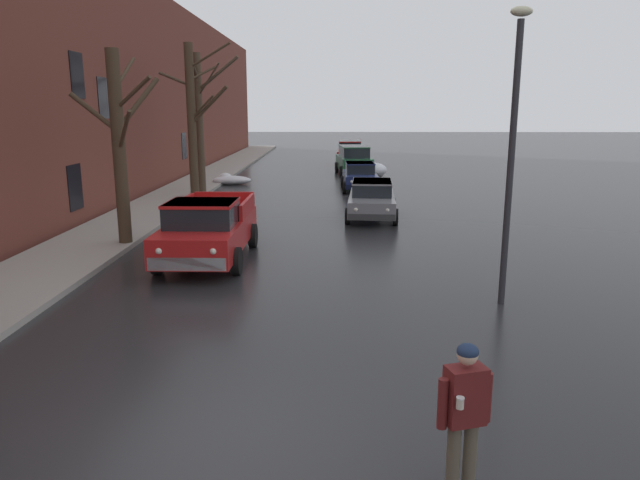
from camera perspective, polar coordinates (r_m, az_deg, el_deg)
name	(u,v)px	position (r m, az deg, el deg)	size (l,w,h in m)	color
ground_plane	(226,450)	(7.83, -9.07, -19.50)	(200.00, 200.00, 0.00)	#232326
left_sidewalk_slab	(157,206)	(25.93, -15.56, 3.17)	(2.80, 80.00, 0.14)	gray
brick_townhouse_facade	(103,85)	(26.24, -20.32, 13.91)	(0.63, 80.00, 10.13)	brown
snow_bank_near_corner_left	(230,180)	(33.16, -8.70, 5.80)	(2.14, 0.99, 0.64)	white
snow_bank_along_left_kerb	(374,170)	(36.61, 5.24, 6.79)	(1.65, 1.43, 0.88)	white
snow_bank_mid_block_left	(199,206)	(24.14, -11.65, 3.22)	(2.72, 1.18, 0.59)	white
bare_tree_second_along_sidewalk	(120,144)	(18.55, -18.86, 8.83)	(2.53, 3.16, 5.83)	#423323
bare_tree_mid_block	(193,120)	(27.49, -12.21, 11.29)	(2.13, 1.68, 6.96)	#423323
bare_tree_far_down_block	(200,117)	(29.09, -11.57, 11.58)	(3.79, 3.13, 6.72)	#4C3D2D
pickup_truck_red_approaching_near_lane	(208,229)	(16.48, -10.85, 1.01)	(2.27, 5.18, 1.76)	red
sedan_grey_parked_kerbside_close	(372,198)	(22.74, 5.05, 4.04)	(2.14, 4.41, 1.42)	slate
sedan_darkblue_parked_kerbside_mid	(360,176)	(30.48, 3.88, 6.25)	(1.92, 3.92, 1.42)	navy
suv_green_parked_far_down_block	(354,159)	(37.70, 3.30, 7.85)	(2.40, 4.54, 1.82)	#1E5633
suv_red_queued_behind_truck	(350,152)	(44.11, 2.94, 8.56)	(2.19, 4.91, 1.82)	red
pedestrian_with_coffee	(464,408)	(6.68, 13.84, -15.53)	(0.64, 0.46, 1.76)	brown
street_lamp_post	(512,145)	(12.82, 18.15, 8.74)	(0.44, 0.24, 6.10)	#28282D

